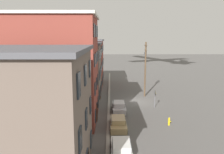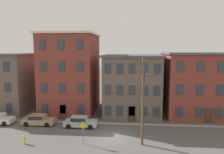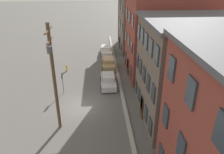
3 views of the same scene
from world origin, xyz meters
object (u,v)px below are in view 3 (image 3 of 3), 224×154
Objects in this scene: car_tan at (108,62)px; utility_pole at (54,74)px; car_silver at (108,80)px; caution_sign at (62,79)px; fire_hydrant at (67,68)px; car_white at (106,50)px.

utility_pole is at bearing -20.26° from car_tan.
car_tan is at bearing 176.92° from car_silver.
car_silver is at bearing 106.57° from caution_sign.
fire_hydrant is at bearing -176.35° from caution_sign.
car_silver is 4.58× the size of fire_hydrant.
car_tan is 4.58× the size of fire_hydrant.
utility_pole reaches higher than car_white.
car_silver is (5.96, -0.32, 0.00)m from car_tan.
caution_sign reaches higher than car_tan.
car_tan is at bearing 142.98° from caution_sign.
car_white and car_silver have the same top height.
car_white is 1.00× the size of car_tan.
utility_pole is 9.98× the size of fire_hydrant.
car_tan and car_silver have the same top height.
caution_sign is at bearing -175.38° from utility_pole.
caution_sign is (13.52, -5.64, 1.03)m from car_white.
caution_sign is at bearing 3.65° from fire_hydrant.
car_silver is at bearing 148.95° from utility_pole.
car_white is at bearing 139.03° from fire_hydrant.
utility_pole is (14.03, -5.18, 4.63)m from car_tan.
caution_sign is (7.56, -5.70, 1.03)m from car_tan.
car_tan is at bearing 0.62° from car_white.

